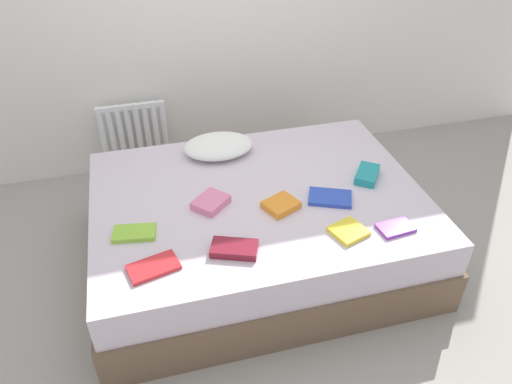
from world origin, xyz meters
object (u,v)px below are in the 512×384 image
at_px(pillow, 218,146).
at_px(textbook_pink, 211,202).
at_px(textbook_orange, 281,205).
at_px(textbook_blue, 330,198).
at_px(textbook_teal, 367,174).
at_px(bed, 258,226).
at_px(textbook_lime, 134,233).
at_px(textbook_red, 153,267).
at_px(textbook_purple, 396,228).
at_px(radiator, 134,133).
at_px(textbook_yellow, 348,231).
at_px(textbook_maroon, 234,249).

distance_m(pillow, textbook_pink, 0.58).
height_order(pillow, textbook_orange, pillow).
xyz_separation_m(textbook_blue, textbook_teal, (0.31, 0.15, 0.01)).
bearing_deg(bed, pillow, 104.61).
xyz_separation_m(textbook_teal, textbook_orange, (-0.61, -0.15, -0.00)).
xyz_separation_m(textbook_blue, textbook_lime, (-1.13, -0.03, 0.00)).
bearing_deg(pillow, textbook_orange, -71.61).
distance_m(textbook_pink, textbook_red, 0.57).
bearing_deg(textbook_purple, textbook_blue, 118.88).
height_order(textbook_teal, textbook_orange, textbook_teal).
bearing_deg(radiator, textbook_red, -89.47).
relative_size(bed, textbook_yellow, 11.43).
height_order(bed, textbook_teal, textbook_teal).
bearing_deg(pillow, textbook_blue, -52.11).
relative_size(bed, pillow, 4.32).
bearing_deg(pillow, textbook_red, -117.83).
bearing_deg(textbook_blue, radiator, 151.47).
relative_size(radiator, textbook_lime, 2.28).
distance_m(radiator, textbook_maroon, 1.72).
height_order(pillow, textbook_maroon, pillow).
height_order(pillow, textbook_blue, pillow).
bearing_deg(textbook_red, textbook_purple, -15.66).
height_order(textbook_blue, textbook_yellow, same).
distance_m(bed, textbook_lime, 0.81).
xyz_separation_m(pillow, textbook_lime, (-0.60, -0.71, -0.04)).
height_order(radiator, pillow, radiator).
height_order(textbook_maroon, textbook_orange, same).
distance_m(radiator, textbook_lime, 1.40).
bearing_deg(textbook_orange, textbook_teal, -10.26).
distance_m(pillow, textbook_purple, 1.29).
distance_m(radiator, textbook_yellow, 1.98).
height_order(textbook_blue, textbook_red, textbook_blue).
bearing_deg(textbook_blue, bed, -178.80).
xyz_separation_m(textbook_lime, textbook_maroon, (0.49, -0.27, 0.01)).
bearing_deg(bed, textbook_maroon, -118.68).
xyz_separation_m(pillow, textbook_red, (-0.53, -1.00, -0.04)).
height_order(radiator, textbook_teal, radiator).
bearing_deg(textbook_blue, textbook_maroon, -132.27).
bearing_deg(textbook_lime, textbook_blue, 10.39).
relative_size(textbook_blue, textbook_teal, 1.16).
xyz_separation_m(pillow, textbook_maroon, (-0.11, -0.98, -0.03)).
height_order(bed, textbook_purple, textbook_purple).
relative_size(textbook_lime, textbook_red, 0.91).
xyz_separation_m(radiator, textbook_yellow, (1.06, -1.67, 0.15)).
height_order(textbook_pink, textbook_orange, textbook_pink).
bearing_deg(pillow, textbook_maroon, -96.50).
distance_m(textbook_blue, textbook_orange, 0.30).
distance_m(textbook_lime, textbook_maroon, 0.56).
relative_size(textbook_pink, textbook_orange, 1.07).
bearing_deg(bed, textbook_pink, -172.88).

